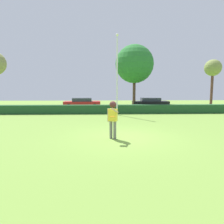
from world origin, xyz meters
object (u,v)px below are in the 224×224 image
Objects in this scene: person at (113,115)px; parked_car_red at (82,103)px; parked_car_black at (150,102)px; bare_elm_tree at (213,69)px; lamppost at (117,71)px; birch_tree at (134,64)px; frisbee at (113,117)px.

parked_car_red is (-2.95, 14.43, -0.43)m from person.
person reaches higher than parked_car_black.
lamppost is at bearing -145.97° from bare_elm_tree.
bare_elm_tree reaches higher than parked_car_black.
lamppost is 6.11m from birch_tree.
person is at bearing -128.87° from bare_elm_tree.
parked_car_black is (8.10, 0.13, 0.00)m from parked_car_red.
frisbee is 0.04× the size of lamppost.
parked_car_red and parked_car_black have the same top height.
birch_tree is at bearing -162.12° from bare_elm_tree.
lamppost is 1.64× the size of parked_car_red.
parked_car_red is 8.10m from parked_car_black.
person is 0.24× the size of birch_tree.
person is 22.97m from bare_elm_tree.
parked_car_black is 0.68× the size of bare_elm_tree.
birch_tree is at bearing -165.86° from parked_car_black.
lamppost reaches higher than bare_elm_tree.
parked_car_black is at bearing 70.52° from person.
birch_tree reaches higher than lamppost.
lamppost is (0.76, 8.55, 2.72)m from person.
person is 0.25× the size of lamppost.
lamppost reaches higher than parked_car_black.
lamppost is (0.80, 9.19, 2.69)m from frisbee.
person is at bearing -95.08° from lamppost.
frisbee is 0.06× the size of parked_car_black.
lamppost is 1.67× the size of parked_car_black.
lamppost reaches higher than frisbee.
parked_car_black is (5.19, 15.21, -0.46)m from frisbee.
lamppost is 7.63m from parked_car_red.
birch_tree reaches higher than bare_elm_tree.
person is 0.65m from frisbee.
birch_tree reaches higher than frisbee.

